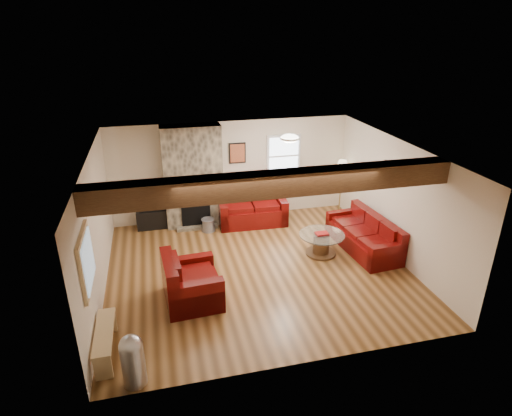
{
  "coord_description": "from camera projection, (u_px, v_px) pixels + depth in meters",
  "views": [
    {
      "loc": [
        -1.84,
        -7.37,
        4.63
      ],
      "look_at": [
        0.06,
        0.4,
        1.19
      ],
      "focal_mm": 30.0,
      "sensor_mm": 36.0,
      "label": 1
    }
  ],
  "objects": [
    {
      "name": "pedal_bin",
      "position": [
        133.0,
        360.0,
        5.85
      ],
      "size": [
        0.43,
        0.43,
        0.81
      ],
      "primitive_type": null,
      "rotation": [
        0.0,
        0.0,
        -0.41
      ],
      "color": "#B3B3B8",
      "rests_on": "floor"
    },
    {
      "name": "room",
      "position": [
        258.0,
        213.0,
        8.32
      ],
      "size": [
        8.0,
        8.0,
        8.0
      ],
      "color": "brown",
      "rests_on": "ground"
    },
    {
      "name": "loveseat",
      "position": [
        252.0,
        206.0,
        10.71
      ],
      "size": [
        1.71,
        1.03,
        0.89
      ],
      "primitive_type": null,
      "rotation": [
        0.0,
        0.0,
        -0.04
      ],
      "color": "#490507",
      "rests_on": "floor"
    },
    {
      "name": "hatch_window",
      "position": [
        87.0,
        261.0,
        6.25
      ],
      "size": [
        0.08,
        1.0,
        0.9
      ],
      "primitive_type": null,
      "color": "tan",
      "rests_on": "room"
    },
    {
      "name": "chimney_breast",
      "position": [
        193.0,
        178.0,
        10.33
      ],
      "size": [
        1.4,
        0.67,
        2.5
      ],
      "color": "#3A362D",
      "rests_on": "floor"
    },
    {
      "name": "ceiling_dome",
      "position": [
        290.0,
        140.0,
        8.84
      ],
      "size": [
        0.4,
        0.4,
        0.18
      ],
      "primitive_type": null,
      "color": "silver",
      "rests_on": "room"
    },
    {
      "name": "coal_bucket",
      "position": [
        208.0,
        225.0,
        10.38
      ],
      "size": [
        0.34,
        0.34,
        0.32
      ],
      "primitive_type": null,
      "color": "gray",
      "rests_on": "floor"
    },
    {
      "name": "oak_beam",
      "position": [
        277.0,
        184.0,
        6.78
      ],
      "size": [
        6.0,
        0.36,
        0.38
      ],
      "primitive_type": "cube",
      "color": "#311C0E",
      "rests_on": "room"
    },
    {
      "name": "artwork_back",
      "position": [
        237.0,
        153.0,
        10.59
      ],
      "size": [
        0.42,
        0.06,
        0.52
      ],
      "primitive_type": null,
      "color": "black",
      "rests_on": "room"
    },
    {
      "name": "sofa_three",
      "position": [
        363.0,
        233.0,
        9.45
      ],
      "size": [
        1.0,
        2.06,
        0.77
      ],
      "primitive_type": null,
      "rotation": [
        0.0,
        0.0,
        -1.48
      ],
      "color": "#490507",
      "rests_on": "floor"
    },
    {
      "name": "coffee_table",
      "position": [
        321.0,
        244.0,
        9.29
      ],
      "size": [
        0.98,
        0.98,
        0.51
      ],
      "color": "#402314",
      "rests_on": "floor"
    },
    {
      "name": "pine_bench",
      "position": [
        106.0,
        342.0,
        6.46
      ],
      "size": [
        0.27,
        1.14,
        0.43
      ],
      "primitive_type": null,
      "color": "tan",
      "rests_on": "floor"
    },
    {
      "name": "television",
      "position": [
        155.0,
        201.0,
        10.36
      ],
      "size": [
        0.79,
        0.1,
        0.46
      ],
      "primitive_type": "imported",
      "color": "black",
      "rests_on": "tv_cabinet"
    },
    {
      "name": "artwork_right",
      "position": [
        390.0,
        173.0,
        9.03
      ],
      "size": [
        0.06,
        0.55,
        0.42
      ],
      "primitive_type": null,
      "color": "black",
      "rests_on": "room"
    },
    {
      "name": "floor_lamp",
      "position": [
        342.0,
        168.0,
        10.88
      ],
      "size": [
        0.38,
        0.38,
        1.48
      ],
      "color": "tan",
      "rests_on": "floor"
    },
    {
      "name": "tv_cabinet",
      "position": [
        156.0,
        218.0,
        10.55
      ],
      "size": [
        0.95,
        0.38,
        0.47
      ],
      "primitive_type": "cube",
      "color": "black",
      "rests_on": "floor"
    },
    {
      "name": "back_window",
      "position": [
        284.0,
        156.0,
        10.91
      ],
      "size": [
        0.9,
        0.08,
        1.1
      ],
      "primitive_type": null,
      "color": "silver",
      "rests_on": "room"
    },
    {
      "name": "armchair_red",
      "position": [
        192.0,
        279.0,
        7.64
      ],
      "size": [
        1.04,
        1.16,
        0.89
      ],
      "primitive_type": null,
      "rotation": [
        0.0,
        0.0,
        1.64
      ],
      "color": "#490507",
      "rests_on": "floor"
    }
  ]
}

